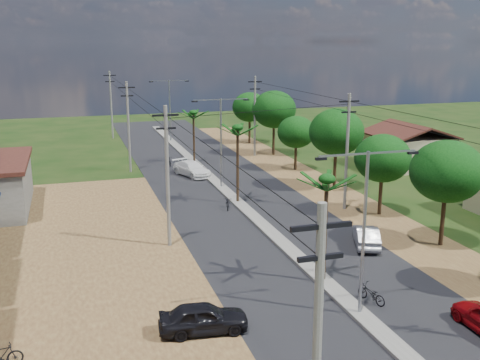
% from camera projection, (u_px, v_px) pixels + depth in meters
% --- Properties ---
extents(ground, '(160.00, 160.00, 0.00)m').
position_uv_depth(ground, '(359.00, 315.00, 26.84)').
color(ground, black).
rests_on(ground, ground).
extents(road, '(12.00, 110.00, 0.04)m').
position_uv_depth(road, '(258.00, 222.00, 40.75)').
color(road, black).
rests_on(road, ground).
extents(median, '(1.00, 90.00, 0.18)m').
position_uv_depth(median, '(245.00, 209.00, 43.51)').
color(median, '#605E56').
rests_on(median, ground).
extents(dirt_lot_west, '(18.00, 46.00, 0.04)m').
position_uv_depth(dirt_lot_west, '(35.00, 286.00, 29.96)').
color(dirt_lot_west, '#51321C').
rests_on(dirt_lot_west, ground).
extents(dirt_shoulder_east, '(5.00, 90.00, 0.03)m').
position_uv_depth(dirt_shoulder_east, '(362.00, 211.00, 43.18)').
color(dirt_shoulder_east, '#51321C').
rests_on(dirt_shoulder_east, ground).
extents(house_east_far, '(7.60, 7.50, 4.60)m').
position_uv_depth(house_east_far, '(408.00, 144.00, 58.25)').
color(house_east_far, tan).
rests_on(house_east_far, ground).
extents(tree_east_c, '(4.60, 4.60, 6.83)m').
position_uv_depth(tree_east_c, '(447.00, 172.00, 34.94)').
color(tree_east_c, black).
rests_on(tree_east_c, ground).
extents(tree_east_d, '(4.20, 4.20, 6.13)m').
position_uv_depth(tree_east_d, '(383.00, 158.00, 41.47)').
color(tree_east_d, black).
rests_on(tree_east_d, ground).
extents(tree_east_e, '(4.80, 4.80, 7.14)m').
position_uv_depth(tree_east_e, '(336.00, 132.00, 48.77)').
color(tree_east_e, black).
rests_on(tree_east_e, ground).
extents(tree_east_f, '(3.80, 3.80, 5.52)m').
position_uv_depth(tree_east_f, '(296.00, 132.00, 56.36)').
color(tree_east_f, black).
rests_on(tree_east_f, ground).
extents(tree_east_g, '(5.00, 5.00, 7.38)m').
position_uv_depth(tree_east_g, '(274.00, 109.00, 63.63)').
color(tree_east_g, black).
rests_on(tree_east_g, ground).
extents(tree_east_h, '(4.40, 4.40, 6.52)m').
position_uv_depth(tree_east_h, '(250.00, 107.00, 71.11)').
color(tree_east_h, black).
rests_on(tree_east_h, ground).
extents(palm_median_near, '(2.00, 2.00, 6.15)m').
position_uv_depth(palm_median_near, '(327.00, 184.00, 29.22)').
color(palm_median_near, black).
rests_on(palm_median_near, ground).
extents(palm_median_mid, '(2.00, 2.00, 6.55)m').
position_uv_depth(palm_median_mid, '(238.00, 131.00, 43.97)').
color(palm_median_mid, black).
rests_on(palm_median_mid, ground).
extents(palm_median_far, '(2.00, 2.00, 5.85)m').
position_uv_depth(palm_median_far, '(193.00, 115.00, 58.97)').
color(palm_median_far, black).
rests_on(palm_median_far, ground).
extents(streetlight_near, '(5.10, 0.18, 8.00)m').
position_uv_depth(streetlight_near, '(364.00, 220.00, 25.69)').
color(streetlight_near, gray).
rests_on(streetlight_near, ground).
extents(streetlight_mid, '(5.10, 0.18, 8.00)m').
position_uv_depth(streetlight_mid, '(221.00, 135.00, 48.88)').
color(streetlight_mid, gray).
rests_on(streetlight_mid, ground).
extents(streetlight_far, '(5.10, 0.18, 8.00)m').
position_uv_depth(streetlight_far, '(170.00, 105.00, 72.07)').
color(streetlight_far, gray).
rests_on(streetlight_far, ground).
extents(utility_pole_w_b, '(1.60, 0.24, 9.00)m').
position_uv_depth(utility_pole_w_b, '(167.00, 174.00, 34.82)').
color(utility_pole_w_b, '#605E56').
rests_on(utility_pole_w_b, ground).
extents(utility_pole_w_c, '(1.60, 0.24, 9.00)m').
position_uv_depth(utility_pole_w_c, '(128.00, 125.00, 55.23)').
color(utility_pole_w_c, '#605E56').
rests_on(utility_pole_w_c, ground).
extents(utility_pole_w_d, '(1.60, 0.24, 9.00)m').
position_uv_depth(utility_pole_w_d, '(111.00, 103.00, 74.71)').
color(utility_pole_w_d, '#605E56').
rests_on(utility_pole_w_d, ground).
extents(utility_pole_e_b, '(1.60, 0.24, 9.00)m').
position_uv_depth(utility_pole_e_b, '(347.00, 149.00, 42.68)').
color(utility_pole_e_b, '#605E56').
rests_on(utility_pole_e_b, ground).
extents(utility_pole_e_c, '(1.60, 0.24, 9.00)m').
position_uv_depth(utility_pole_e_c, '(255.00, 114.00, 63.09)').
color(utility_pole_e_c, '#605E56').
rests_on(utility_pole_e_c, ground).
extents(car_silver_mid, '(2.80, 4.19, 1.31)m').
position_uv_depth(car_silver_mid, '(366.00, 236.00, 35.76)').
color(car_silver_mid, '#929399').
rests_on(car_silver_mid, ground).
extents(car_white_far, '(3.46, 5.16, 1.39)m').
position_uv_depth(car_white_far, '(192.00, 169.00, 54.40)').
color(car_white_far, silver).
rests_on(car_white_far, ground).
extents(car_parked_dark, '(4.16, 2.02, 1.37)m').
position_uv_depth(car_parked_dark, '(203.00, 318.00, 25.11)').
color(car_parked_dark, black).
rests_on(car_parked_dark, ground).
extents(moto_rider_east, '(1.12, 1.86, 0.92)m').
position_uv_depth(moto_rider_east, '(371.00, 294.00, 28.00)').
color(moto_rider_east, black).
rests_on(moto_rider_east, ground).
extents(moto_rider_west_a, '(1.07, 1.89, 0.94)m').
position_uv_depth(moto_rider_west_a, '(228.00, 203.00, 43.76)').
color(moto_rider_west_a, black).
rests_on(moto_rider_west_a, ground).
extents(moto_rider_west_b, '(0.51, 1.76, 1.06)m').
position_uv_depth(moto_rider_west_b, '(169.00, 161.00, 58.84)').
color(moto_rider_west_b, black).
rests_on(moto_rider_west_b, ground).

